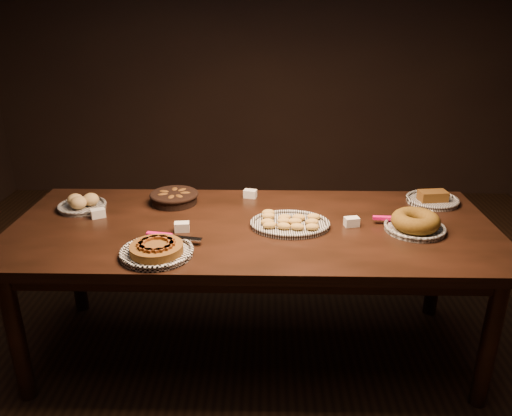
{
  "coord_description": "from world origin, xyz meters",
  "views": [
    {
      "loc": [
        0.07,
        -2.26,
        1.76
      ],
      "look_at": [
        0.02,
        0.05,
        0.82
      ],
      "focal_mm": 35.0,
      "sensor_mm": 36.0,
      "label": 1
    }
  ],
  "objects_px": {
    "madeleine_platter": "(290,223)",
    "apple_tart_plate": "(157,250)",
    "buffet_table": "(253,238)",
    "bundt_cake_plate": "(415,223)"
  },
  "relations": [
    {
      "from": "madeleine_platter",
      "to": "apple_tart_plate",
      "type": "bearing_deg",
      "value": -165.84
    },
    {
      "from": "buffet_table",
      "to": "madeleine_platter",
      "type": "xyz_separation_m",
      "value": [
        0.18,
        -0.01,
        0.09
      ]
    },
    {
      "from": "buffet_table",
      "to": "bundt_cake_plate",
      "type": "relative_size",
      "value": 7.23
    },
    {
      "from": "buffet_table",
      "to": "apple_tart_plate",
      "type": "height_order",
      "value": "apple_tart_plate"
    },
    {
      "from": "madeleine_platter",
      "to": "bundt_cake_plate",
      "type": "bearing_deg",
      "value": -17.25
    },
    {
      "from": "buffet_table",
      "to": "bundt_cake_plate",
      "type": "height_order",
      "value": "bundt_cake_plate"
    },
    {
      "from": "madeleine_platter",
      "to": "buffet_table",
      "type": "bearing_deg",
      "value": 161.7
    },
    {
      "from": "apple_tart_plate",
      "to": "bundt_cake_plate",
      "type": "relative_size",
      "value": 1.05
    },
    {
      "from": "apple_tart_plate",
      "to": "madeleine_platter",
      "type": "xyz_separation_m",
      "value": [
        0.59,
        0.31,
        -0.0
      ]
    },
    {
      "from": "buffet_table",
      "to": "madeleine_platter",
      "type": "height_order",
      "value": "madeleine_platter"
    }
  ]
}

